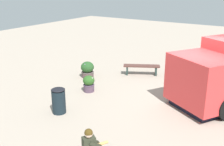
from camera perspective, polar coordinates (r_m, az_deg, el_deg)
The scene contains 5 objects.
ground_plane at distance 11.02m, azimuth 16.34°, elevation -5.67°, with size 40.00×40.00×0.00m, color #AE9E8D.
planter_flowering_near at distance 11.44m, azimuth -4.82°, elevation -2.14°, with size 0.48×0.48×0.69m.
planter_flowering_far at distance 13.15m, azimuth -5.10°, elevation 0.74°, with size 0.62×0.62×0.76m.
plaza_bench at distance 13.51m, azimuth 6.14°, elevation 1.13°, with size 1.18×1.73×0.48m.
trash_bin at distance 9.71m, azimuth -10.97°, elevation -5.59°, with size 0.48×0.48×0.91m.
Camera 1 is at (-9.77, -2.65, 4.35)m, focal length 44.21 mm.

